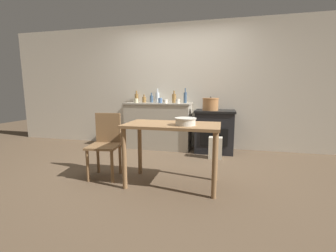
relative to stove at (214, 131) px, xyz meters
name	(u,v)px	position (x,y,z in m)	size (l,w,h in m)	color
ground_plane	(161,170)	(-0.73, -1.27, -0.41)	(14.00, 14.00, 0.00)	brown
wall_back	(181,86)	(-0.73, 0.32, 0.86)	(8.00, 0.07, 2.55)	beige
counter_cabinet	(158,125)	(-1.15, 0.03, 0.06)	(1.36, 0.53, 0.94)	#B2A893
stove	(214,131)	(0.00, 0.00, 0.00)	(0.75, 0.60, 0.82)	black
work_table	(172,134)	(-0.46, -1.73, 0.25)	(1.16, 0.62, 0.78)	#997047
chair	(106,143)	(-1.42, -1.65, 0.06)	(0.45, 0.45, 0.88)	olive
flour_sack	(215,148)	(0.04, -0.46, -0.22)	(0.23, 0.16, 0.38)	beige
stock_pot	(210,104)	(-0.09, -0.07, 0.52)	(0.31, 0.31, 0.26)	#B77A47
mixing_bowl_large	(186,121)	(-0.28, -1.81, 0.42)	(0.25, 0.25, 0.09)	silver
bottle_far_left	(158,97)	(-1.21, 0.19, 0.64)	(0.08, 0.08, 0.29)	silver
bottle_left	(185,97)	(-0.60, 0.10, 0.64)	(0.06, 0.06, 0.30)	#3D5675
bottle_mid_left	(144,99)	(-1.46, 0.07, 0.59)	(0.08, 0.08, 0.17)	olive
bottle_center_left	(152,99)	(-1.33, 0.16, 0.61)	(0.07, 0.07, 0.20)	#3D5675
bottle_center	(174,98)	(-0.83, 0.12, 0.63)	(0.08, 0.08, 0.25)	olive
bottle_center_right	(137,98)	(-1.69, 0.22, 0.63)	(0.08, 0.08, 0.25)	olive
cup_mid_right	(136,101)	(-1.59, -0.07, 0.57)	(0.08, 0.08, 0.09)	beige
cup_right	(178,101)	(-0.72, -0.10, 0.57)	(0.08, 0.08, 0.09)	silver
cup_far_right	(160,101)	(-1.09, -0.01, 0.58)	(0.08, 0.08, 0.10)	#4C6B99
cup_end_right	(165,101)	(-0.96, -0.13, 0.57)	(0.09, 0.09, 0.08)	silver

